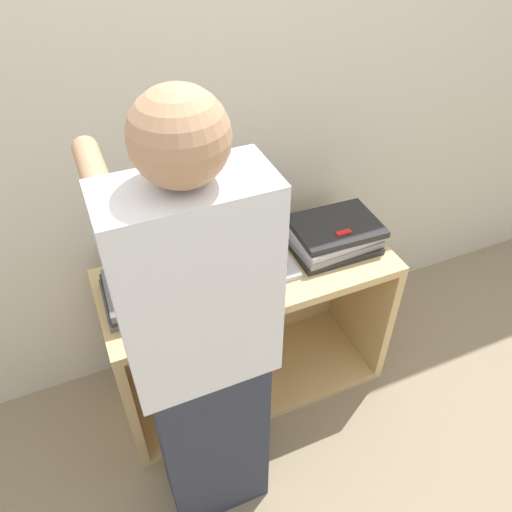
{
  "coord_description": "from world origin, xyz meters",
  "views": [
    {
      "loc": [
        -0.52,
        -1.06,
        1.94
      ],
      "look_at": [
        0.0,
        0.16,
        0.8
      ],
      "focal_mm": 35.0,
      "sensor_mm": 36.0,
      "label": 1
    }
  ],
  "objects_px": {
    "laptop_stack_left": "(153,288)",
    "person": "(203,357)",
    "laptop_open": "(243,250)",
    "laptop_stack_right": "(333,235)"
  },
  "relations": [
    {
      "from": "laptop_stack_left",
      "to": "person",
      "type": "height_order",
      "value": "person"
    },
    {
      "from": "laptop_stack_right",
      "to": "person",
      "type": "bearing_deg",
      "value": -148.51
    },
    {
      "from": "laptop_open",
      "to": "laptop_stack_right",
      "type": "xyz_separation_m",
      "value": [
        0.36,
        -0.05,
        -0.0
      ]
    },
    {
      "from": "laptop_stack_left",
      "to": "person",
      "type": "bearing_deg",
      "value": -82.94
    },
    {
      "from": "laptop_open",
      "to": "laptop_stack_left",
      "type": "height_order",
      "value": "laptop_open"
    },
    {
      "from": "laptop_stack_right",
      "to": "person",
      "type": "distance_m",
      "value": 0.79
    },
    {
      "from": "laptop_stack_left",
      "to": "person",
      "type": "relative_size",
      "value": 0.22
    },
    {
      "from": "person",
      "to": "laptop_stack_right",
      "type": "bearing_deg",
      "value": 31.49
    },
    {
      "from": "laptop_stack_right",
      "to": "laptop_open",
      "type": "bearing_deg",
      "value": 171.94
    },
    {
      "from": "laptop_open",
      "to": "person",
      "type": "distance_m",
      "value": 0.56
    }
  ]
}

